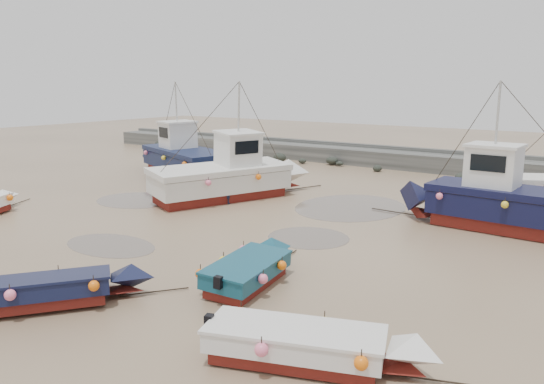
{
  "coord_description": "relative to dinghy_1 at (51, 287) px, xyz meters",
  "views": [
    {
      "loc": [
        14.52,
        -14.99,
        6.13
      ],
      "look_at": [
        1.14,
        3.8,
        1.4
      ],
      "focal_mm": 35.0,
      "sensor_mm": 36.0,
      "label": 1
    }
  ],
  "objects": [
    {
      "name": "cabin_boat_0",
      "position": [
        -12.49,
        17.69,
        0.75
      ],
      "size": [
        11.24,
        6.05,
        6.22
      ],
      "rotation": [
        0.0,
        0.0,
        1.21
      ],
      "color": "maroon",
      "rests_on": "ground"
    },
    {
      "name": "dinghy_2",
      "position": [
        3.51,
        4.69,
        0.01
      ],
      "size": [
        2.32,
        5.56,
        1.43
      ],
      "rotation": [
        0.0,
        0.0,
        0.16
      ],
      "color": "maroon",
      "rests_on": "ground"
    },
    {
      "name": "cabin_boat_1",
      "position": [
        -4.97,
        13.84,
        0.78
      ],
      "size": [
        5.47,
        10.45,
        6.22
      ],
      "rotation": [
        0.0,
        0.0,
        -0.36
      ],
      "color": "maroon",
      "rests_on": "ground"
    },
    {
      "name": "cabin_boat_2",
      "position": [
        8.26,
        15.67,
        0.8
      ],
      "size": [
        9.96,
        3.14,
        6.22
      ],
      "rotation": [
        0.0,
        0.0,
        1.53
      ],
      "color": "maroon",
      "rests_on": "ground"
    },
    {
      "name": "dinghy_3",
      "position": [
        7.63,
        1.46,
        -0.0
      ],
      "size": [
        6.12,
        3.06,
        1.43
      ],
      "rotation": [
        0.0,
        0.0,
        -1.22
      ],
      "color": "maroon",
      "rests_on": "ground"
    },
    {
      "name": "dinghy_1",
      "position": [
        0.0,
        0.0,
        0.0
      ],
      "size": [
        4.43,
        5.52,
        1.43
      ],
      "rotation": [
        0.0,
        0.0,
        -0.64
      ],
      "color": "maroon",
      "rests_on": "ground"
    },
    {
      "name": "seawall",
      "position": [
        -1.31,
        29.19,
        0.09
      ],
      "size": [
        60.0,
        4.92,
        1.5
      ],
      "color": "slate",
      "rests_on": "ground"
    },
    {
      "name": "ground",
      "position": [
        -1.35,
        7.2,
        -0.54
      ],
      "size": [
        120.0,
        120.0,
        0.0
      ],
      "primitive_type": "plane",
      "color": "#9C8363",
      "rests_on": "ground"
    },
    {
      "name": "puddle_a",
      "position": [
        -3.32,
        4.58,
        -0.54
      ],
      "size": [
        4.17,
        4.17,
        0.01
      ],
      "primitive_type": "cylinder",
      "color": "#61554C",
      "rests_on": "ground"
    },
    {
      "name": "puddle_c",
      "position": [
        -8.86,
        10.58,
        -0.54
      ],
      "size": [
        4.46,
        4.46,
        0.01
      ],
      "primitive_type": "cylinder",
      "color": "#61554C",
      "rests_on": "ground"
    },
    {
      "name": "puddle_b",
      "position": [
        2.38,
        9.92,
        -0.54
      ],
      "size": [
        3.36,
        3.36,
        0.01
      ],
      "primitive_type": "cylinder",
      "color": "#61554C",
      "rests_on": "ground"
    },
    {
      "name": "person",
      "position": [
        -4.37,
        12.7,
        -0.54
      ],
      "size": [
        0.72,
        0.55,
        1.75
      ],
      "primitive_type": "imported",
      "rotation": [
        0.0,
        0.0,
        3.36
      ],
      "color": "#181C32",
      "rests_on": "ground"
    },
    {
      "name": "puddle_d",
      "position": [
        1.27,
        15.77,
        -0.54
      ],
      "size": [
        5.31,
        5.31,
        0.01
      ],
      "primitive_type": "cylinder",
      "color": "#61554C",
      "rests_on": "ground"
    }
  ]
}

